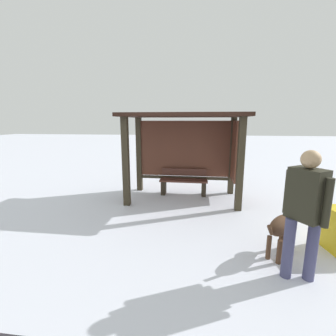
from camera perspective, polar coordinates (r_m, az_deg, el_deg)
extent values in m
plane|color=white|center=(6.41, 3.59, -7.47)|extent=(60.00, 60.00, 0.00)
cube|color=#352E20|center=(5.74, -10.31, 1.38)|extent=(0.15, 0.15, 2.18)
cube|color=#352E20|center=(5.57, 17.31, 0.73)|extent=(0.15, 0.15, 2.18)
cube|color=#352E20|center=(7.00, -7.07, 3.24)|extent=(0.15, 0.15, 2.18)
cube|color=#352E20|center=(6.86, 15.44, 2.75)|extent=(0.15, 0.15, 2.18)
cube|color=black|center=(6.07, 3.86, 12.81)|extent=(3.12, 1.74, 0.09)
cube|color=brown|center=(6.77, 4.09, 4.74)|extent=(2.55, 0.08, 1.60)
cube|color=#352E20|center=(6.90, 3.98, -2.38)|extent=(2.55, 0.06, 0.08)
cube|color=brown|center=(6.41, 16.06, 3.95)|extent=(0.08, 0.73, 1.60)
cube|color=#532F26|center=(6.63, 3.84, -3.03)|extent=(1.35, 0.39, 0.05)
cube|color=#532F26|center=(6.75, 3.95, -0.98)|extent=(1.28, 0.04, 0.20)
cube|color=#2C241B|center=(6.68, 8.75, -5.00)|extent=(0.12, 0.33, 0.40)
cube|color=#2C241B|center=(6.75, -1.07, -4.71)|extent=(0.12, 0.33, 0.40)
cube|color=#2D2C1F|center=(3.39, 30.83, -5.59)|extent=(0.44, 0.48, 0.66)
sphere|color=tan|center=(3.30, 31.60, 1.83)|extent=(0.23, 0.23, 0.23)
cylinder|color=#434367|center=(3.71, 31.73, -16.80)|extent=(0.19, 0.19, 0.84)
cylinder|color=#434367|center=(3.62, 27.40, -17.02)|extent=(0.19, 0.19, 0.84)
cylinder|color=#2D2C1F|center=(3.29, 34.49, -7.11)|extent=(0.13, 0.13, 0.60)
cylinder|color=#2D2C1F|center=(3.53, 27.33, -5.19)|extent=(0.13, 0.13, 0.60)
ellipsoid|color=#523624|center=(4.04, 26.21, -12.41)|extent=(0.64, 0.67, 0.29)
sphere|color=#523624|center=(4.38, 28.42, -9.99)|extent=(0.22, 0.22, 0.22)
cylinder|color=#523624|center=(3.69, 23.77, -13.76)|extent=(0.14, 0.15, 0.18)
cylinder|color=#523624|center=(4.33, 27.98, -15.74)|extent=(0.07, 0.07, 0.37)
cylinder|color=#523624|center=(4.38, 25.99, -15.24)|extent=(0.07, 0.07, 0.37)
cylinder|color=#523624|center=(3.97, 25.59, -18.05)|extent=(0.07, 0.07, 0.37)
cylinder|color=#523624|center=(4.03, 23.43, -17.45)|extent=(0.07, 0.07, 0.37)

